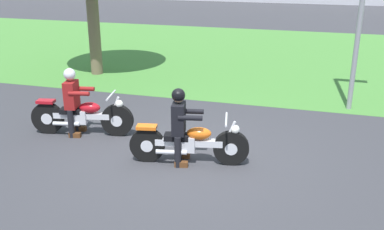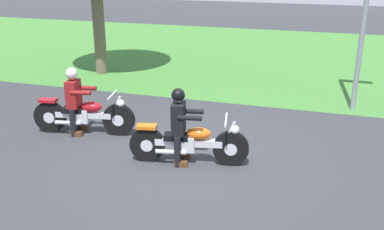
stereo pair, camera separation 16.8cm
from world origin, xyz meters
name	(u,v)px [view 2 (the right image)]	position (x,y,z in m)	size (l,w,h in m)	color
ground	(183,158)	(0.00, 0.00, 0.00)	(120.00, 120.00, 0.00)	#38383D
grass_verge	(262,55)	(0.00, 9.42, 0.00)	(60.00, 12.00, 0.01)	#478438
motorcycle_lead	(189,143)	(0.16, -0.13, 0.39)	(2.13, 0.74, 0.88)	black
rider_lead	(179,120)	(0.00, -0.16, 0.82)	(0.61, 0.53, 1.40)	black
motorcycle_follow	(84,115)	(-2.36, 0.56, 0.40)	(2.14, 0.74, 0.89)	black
rider_follow	(75,96)	(-2.52, 0.53, 0.83)	(0.61, 0.53, 1.42)	black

